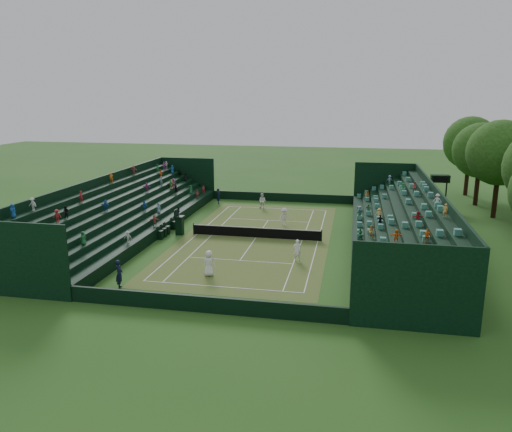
{
  "coord_description": "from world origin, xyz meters",
  "views": [
    {
      "loc": [
        8.27,
        -41.8,
        12.41
      ],
      "look_at": [
        0.0,
        0.0,
        2.0
      ],
      "focal_mm": 35.0,
      "sensor_mm": 36.0,
      "label": 1
    }
  ],
  "objects_px": {
    "player_far_west": "(262,201)",
    "player_far_east": "(284,217)",
    "umpire_chair": "(179,223)",
    "player_near_west": "(209,263)",
    "player_near_east": "(297,250)",
    "tennis_net": "(256,232)"
  },
  "relations": [
    {
      "from": "player_far_west",
      "to": "player_far_east",
      "type": "distance_m",
      "value": 7.53
    },
    {
      "from": "umpire_chair",
      "to": "player_near_west",
      "type": "height_order",
      "value": "umpire_chair"
    },
    {
      "from": "player_near_east",
      "to": "player_far_west",
      "type": "bearing_deg",
      "value": -82.92
    },
    {
      "from": "player_near_east",
      "to": "umpire_chair",
      "type": "bearing_deg",
      "value": -36.83
    },
    {
      "from": "tennis_net",
      "to": "player_near_west",
      "type": "relative_size",
      "value": 6.32
    },
    {
      "from": "umpire_chair",
      "to": "player_far_west",
      "type": "xyz_separation_m",
      "value": [
        5.49,
        11.81,
        -0.23
      ]
    },
    {
      "from": "umpire_chair",
      "to": "player_far_east",
      "type": "height_order",
      "value": "umpire_chair"
    },
    {
      "from": "umpire_chair",
      "to": "player_far_east",
      "type": "relative_size",
      "value": 1.49
    },
    {
      "from": "umpire_chair",
      "to": "player_far_west",
      "type": "relative_size",
      "value": 1.48
    },
    {
      "from": "player_near_east",
      "to": "player_near_west",
      "type": "bearing_deg",
      "value": 26.29
    },
    {
      "from": "player_near_west",
      "to": "player_far_west",
      "type": "distance_m",
      "value": 21.55
    },
    {
      "from": "player_near_west",
      "to": "player_far_east",
      "type": "height_order",
      "value": "player_near_west"
    },
    {
      "from": "umpire_chair",
      "to": "player_near_east",
      "type": "bearing_deg",
      "value": -25.01
    },
    {
      "from": "player_near_west",
      "to": "player_near_east",
      "type": "bearing_deg",
      "value": -144.97
    },
    {
      "from": "tennis_net",
      "to": "umpire_chair",
      "type": "height_order",
      "value": "umpire_chair"
    },
    {
      "from": "player_near_east",
      "to": "player_far_west",
      "type": "xyz_separation_m",
      "value": [
        -5.85,
        17.1,
        0.02
      ]
    },
    {
      "from": "tennis_net",
      "to": "player_far_east",
      "type": "xyz_separation_m",
      "value": [
        1.85,
        4.83,
        0.34
      ]
    },
    {
      "from": "player_far_west",
      "to": "umpire_chair",
      "type": "bearing_deg",
      "value": -99.25
    },
    {
      "from": "player_near_west",
      "to": "player_far_west",
      "type": "relative_size",
      "value": 1.06
    },
    {
      "from": "player_far_east",
      "to": "umpire_chair",
      "type": "bearing_deg",
      "value": 172.05
    },
    {
      "from": "player_near_west",
      "to": "umpire_chair",
      "type": "bearing_deg",
      "value": -62.95
    },
    {
      "from": "player_near_west",
      "to": "player_far_west",
      "type": "bearing_deg",
      "value": -92.63
    }
  ]
}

